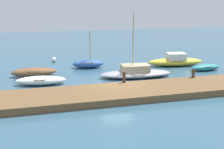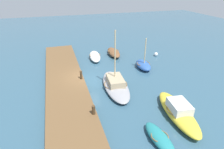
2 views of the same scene
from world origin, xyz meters
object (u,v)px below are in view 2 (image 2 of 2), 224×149
rowboat_white (95,56)px  mooring_post_west (81,75)px  rowboat_brown (114,52)px  mooring_post_mid_west (94,110)px  motorboat_yellow (178,111)px  rowboat_blue (143,65)px  sailboat_grey (116,84)px  marker_buoy (156,54)px  dinghy_teal (159,138)px

rowboat_white → mooring_post_west: (6.10, -2.72, 0.58)m
rowboat_brown → rowboat_white: 2.82m
mooring_post_mid_west → motorboat_yellow: bearing=75.7°
rowboat_brown → rowboat_white: size_ratio=0.97×
mooring_post_west → motorboat_yellow: bearing=39.6°
rowboat_blue → mooring_post_mid_west: size_ratio=5.24×
motorboat_yellow → mooring_post_west: mooring_post_west is taller
sailboat_grey → marker_buoy: sailboat_grey is taller
sailboat_grey → marker_buoy: bearing=134.4°
dinghy_teal → mooring_post_mid_west: bearing=-136.3°
dinghy_teal → rowboat_blue: bearing=157.2°
rowboat_brown → mooring_post_mid_west: (12.49, -5.48, 0.45)m
rowboat_brown → rowboat_blue: size_ratio=1.07×
rowboat_white → motorboat_yellow: bearing=20.7°
rowboat_brown → sailboat_grey: size_ratio=0.62×
dinghy_teal → mooring_post_west: (-9.21, -3.52, 0.62)m
mooring_post_mid_west → marker_buoy: bearing=133.8°
rowboat_white → marker_buoy: bearing=86.5°
rowboat_blue → mooring_post_west: 7.64m
motorboat_yellow → rowboat_white: bearing=-158.9°
mooring_post_west → rowboat_blue: bearing=101.1°
motorboat_yellow → rowboat_white: (-13.48, -3.39, -0.15)m
rowboat_white → mooring_post_mid_west: bearing=-6.3°
rowboat_white → mooring_post_mid_west: (11.93, -2.72, 0.50)m
dinghy_teal → motorboat_yellow: bearing=122.8°
dinghy_teal → motorboat_yellow: 3.17m
mooring_post_west → sailboat_grey: bearing=56.3°
motorboat_yellow → marker_buoy: size_ratio=11.05×
motorboat_yellow → marker_buoy: 12.95m
rowboat_brown → marker_buoy: bearing=72.3°
dinghy_teal → marker_buoy: (-13.86, 7.39, -0.04)m
motorboat_yellow → rowboat_blue: (-8.85, 1.38, -0.07)m
rowboat_blue → mooring_post_west: (1.47, -7.49, 0.50)m
rowboat_white → mooring_post_west: mooring_post_west is taller
rowboat_brown → mooring_post_west: mooring_post_west is taller
dinghy_teal → motorboat_yellow: motorboat_yellow is taller
rowboat_blue → sailboat_grey: 5.69m
sailboat_grey → mooring_post_west: size_ratio=7.41×
rowboat_brown → rowboat_white: rowboat_brown is taller
sailboat_grey → marker_buoy: size_ratio=12.13×
mooring_post_west → mooring_post_mid_west: bearing=0.0°
rowboat_brown → mooring_post_mid_west: 13.65m
rowboat_white → rowboat_blue: rowboat_blue is taller
rowboat_brown → marker_buoy: size_ratio=7.49×
rowboat_white → rowboat_blue: 6.65m
sailboat_grey → marker_buoy: 10.36m
dinghy_teal → rowboat_blue: (-10.67, 3.97, 0.12)m
marker_buoy → dinghy_teal: bearing=-28.1°
sailboat_grey → mooring_post_mid_west: size_ratio=9.13×
motorboat_yellow → rowboat_white: 13.90m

